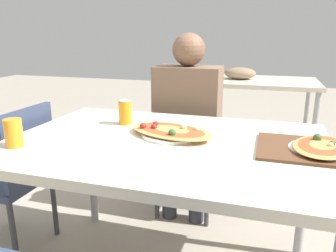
{
  "coord_description": "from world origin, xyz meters",
  "views": [
    {
      "loc": [
        0.4,
        -1.31,
        1.21
      ],
      "look_at": [
        -0.0,
        0.02,
        0.82
      ],
      "focal_mm": 35.0,
      "sensor_mm": 36.0,
      "label": 1
    }
  ],
  "objects_px": {
    "chair_side_left": "(15,172)",
    "pizza_second": "(323,147)",
    "person_seated": "(187,114)",
    "soda_can": "(125,112)",
    "dining_table": "(167,154)",
    "chair_far_seated": "(190,143)",
    "drink_glass": "(14,133)",
    "pizza_main": "(171,132)"
  },
  "relations": [
    {
      "from": "person_seated",
      "to": "pizza_second",
      "type": "height_order",
      "value": "person_seated"
    },
    {
      "from": "chair_side_left",
      "to": "pizza_second",
      "type": "relative_size",
      "value": 2.3
    },
    {
      "from": "drink_glass",
      "to": "pizza_second",
      "type": "bearing_deg",
      "value": 13.87
    },
    {
      "from": "dining_table",
      "to": "drink_glass",
      "type": "relative_size",
      "value": 11.83
    },
    {
      "from": "pizza_main",
      "to": "drink_glass",
      "type": "height_order",
      "value": "drink_glass"
    },
    {
      "from": "dining_table",
      "to": "soda_can",
      "type": "bearing_deg",
      "value": 145.44
    },
    {
      "from": "chair_side_left",
      "to": "soda_can",
      "type": "distance_m",
      "value": 0.71
    },
    {
      "from": "chair_side_left",
      "to": "pizza_second",
      "type": "xyz_separation_m",
      "value": [
        1.52,
        0.0,
        0.3
      ]
    },
    {
      "from": "drink_glass",
      "to": "dining_table",
      "type": "bearing_deg",
      "value": 24.31
    },
    {
      "from": "dining_table",
      "to": "chair_far_seated",
      "type": "bearing_deg",
      "value": 95.45
    },
    {
      "from": "chair_side_left",
      "to": "drink_glass",
      "type": "height_order",
      "value": "drink_glass"
    },
    {
      "from": "chair_far_seated",
      "to": "drink_glass",
      "type": "xyz_separation_m",
      "value": [
        -0.5,
        -1.07,
        0.34
      ]
    },
    {
      "from": "chair_far_seated",
      "to": "chair_side_left",
      "type": "relative_size",
      "value": 1.0
    },
    {
      "from": "pizza_main",
      "to": "soda_can",
      "type": "xyz_separation_m",
      "value": [
        -0.28,
        0.13,
        0.04
      ]
    },
    {
      "from": "chair_far_seated",
      "to": "person_seated",
      "type": "distance_m",
      "value": 0.26
    },
    {
      "from": "pizza_main",
      "to": "drink_glass",
      "type": "bearing_deg",
      "value": -150.21
    },
    {
      "from": "soda_can",
      "to": "chair_far_seated",
      "type": "bearing_deg",
      "value": 71.31
    },
    {
      "from": "person_seated",
      "to": "drink_glass",
      "type": "distance_m",
      "value": 1.09
    },
    {
      "from": "person_seated",
      "to": "soda_can",
      "type": "xyz_separation_m",
      "value": [
        -0.21,
        -0.5,
        0.11
      ]
    },
    {
      "from": "person_seated",
      "to": "drink_glass",
      "type": "height_order",
      "value": "person_seated"
    },
    {
      "from": "chair_side_left",
      "to": "soda_can",
      "type": "bearing_deg",
      "value": -75.13
    },
    {
      "from": "pizza_main",
      "to": "soda_can",
      "type": "relative_size",
      "value": 3.74
    },
    {
      "from": "pizza_main",
      "to": "pizza_second",
      "type": "height_order",
      "value": "pizza_second"
    },
    {
      "from": "chair_side_left",
      "to": "soda_can",
      "type": "height_order",
      "value": "soda_can"
    },
    {
      "from": "drink_glass",
      "to": "person_seated",
      "type": "bearing_deg",
      "value": 62.47
    },
    {
      "from": "chair_side_left",
      "to": "pizza_second",
      "type": "bearing_deg",
      "value": -89.94
    },
    {
      "from": "person_seated",
      "to": "soda_can",
      "type": "relative_size",
      "value": 9.76
    },
    {
      "from": "chair_side_left",
      "to": "pizza_main",
      "type": "distance_m",
      "value": 0.94
    },
    {
      "from": "soda_can",
      "to": "drink_glass",
      "type": "xyz_separation_m",
      "value": [
        -0.29,
        -0.46,
        -0.0
      ]
    },
    {
      "from": "chair_far_seated",
      "to": "person_seated",
      "type": "height_order",
      "value": "person_seated"
    },
    {
      "from": "soda_can",
      "to": "pizza_second",
      "type": "distance_m",
      "value": 0.93
    },
    {
      "from": "dining_table",
      "to": "chair_side_left",
      "type": "xyz_separation_m",
      "value": [
        -0.89,
        0.04,
        -0.22
      ]
    },
    {
      "from": "chair_far_seated",
      "to": "chair_side_left",
      "type": "distance_m",
      "value": 1.12
    },
    {
      "from": "person_seated",
      "to": "dining_table",
      "type": "bearing_deg",
      "value": 96.29
    },
    {
      "from": "chair_far_seated",
      "to": "chair_side_left",
      "type": "bearing_deg",
      "value": 43.68
    },
    {
      "from": "chair_far_seated",
      "to": "person_seated",
      "type": "relative_size",
      "value": 0.69
    },
    {
      "from": "dining_table",
      "to": "soda_can",
      "type": "height_order",
      "value": "soda_can"
    },
    {
      "from": "pizza_main",
      "to": "soda_can",
      "type": "height_order",
      "value": "soda_can"
    },
    {
      "from": "chair_side_left",
      "to": "drink_glass",
      "type": "bearing_deg",
      "value": -133.95
    },
    {
      "from": "person_seated",
      "to": "soda_can",
      "type": "height_order",
      "value": "person_seated"
    },
    {
      "from": "dining_table",
      "to": "pizza_main",
      "type": "relative_size",
      "value": 2.98
    },
    {
      "from": "dining_table",
      "to": "soda_can",
      "type": "xyz_separation_m",
      "value": [
        -0.28,
        0.2,
        0.13
      ]
    }
  ]
}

